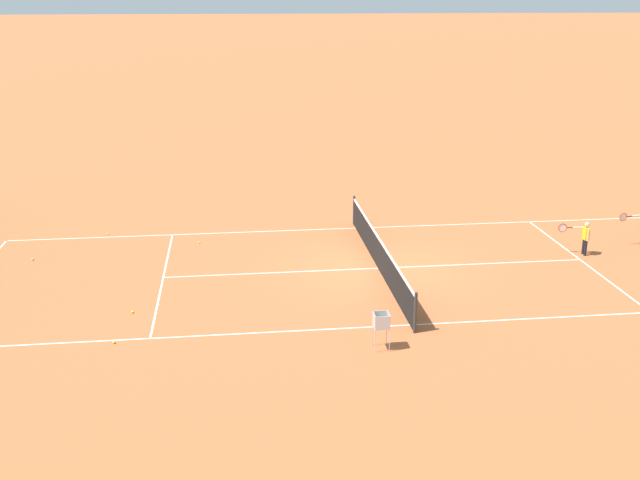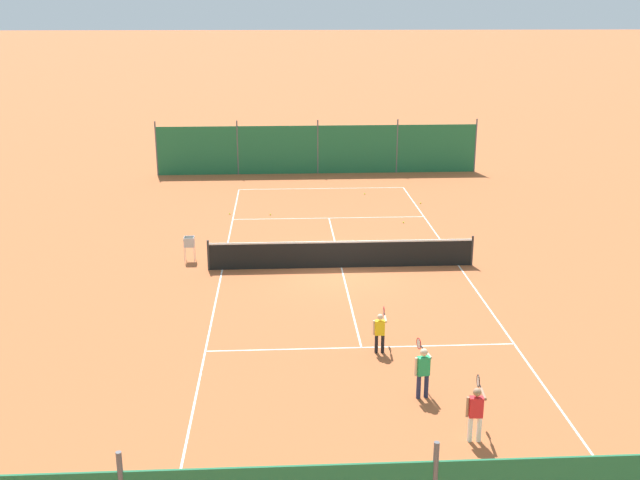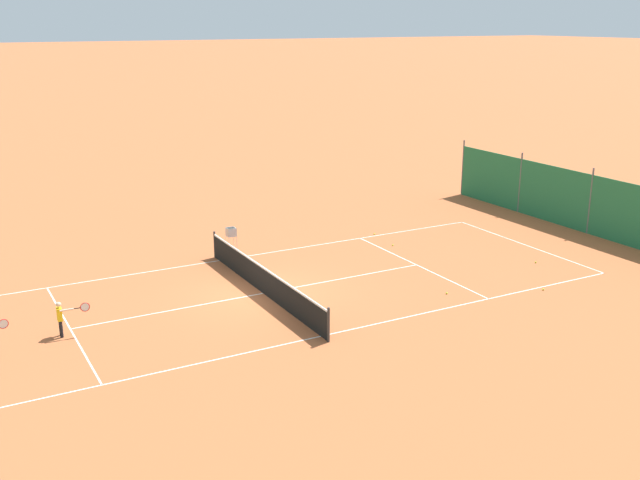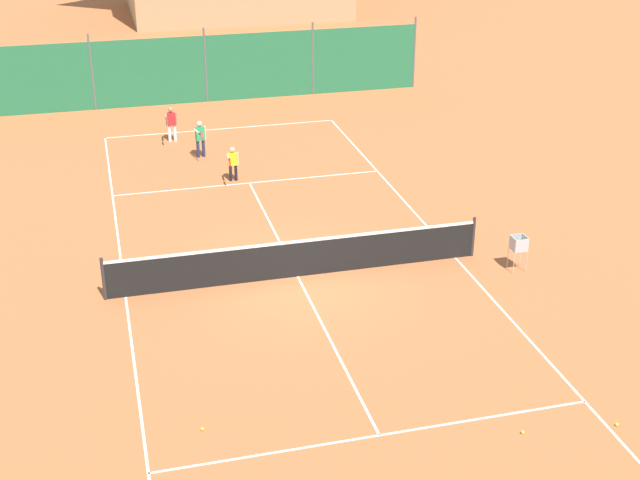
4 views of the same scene
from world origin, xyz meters
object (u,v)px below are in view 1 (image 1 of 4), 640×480
(tennis_ball_service_box, at_px, (114,342))
(player_near_baseline, at_px, (584,236))
(tennis_ball_by_net_right, at_px, (132,312))
(tennis_ball_far_corner, at_px, (199,242))
(tennis_net, at_px, (379,253))
(ball_hopper, at_px, (381,323))
(tennis_ball_near_corner, at_px, (33,259))
(tennis_ball_alley_left, at_px, (108,234))

(tennis_ball_service_box, bearing_deg, player_near_baseline, 108.77)
(tennis_ball_by_net_right, bearing_deg, tennis_ball_service_box, -7.33)
(tennis_ball_far_corner, height_order, tennis_ball_service_box, same)
(player_near_baseline, xyz_separation_m, tennis_ball_far_corner, (-2.61, -12.13, -0.60))
(tennis_net, relative_size, tennis_ball_service_box, 139.09)
(tennis_ball_service_box, relative_size, ball_hopper, 0.07)
(player_near_baseline, bearing_deg, tennis_net, -86.16)
(tennis_ball_service_box, bearing_deg, tennis_ball_near_corner, -152.09)
(tennis_ball_far_corner, distance_m, ball_hopper, 9.50)
(tennis_ball_by_net_right, bearing_deg, ball_hopper, 65.05)
(tennis_ball_far_corner, bearing_deg, ball_hopper, 28.09)
(tennis_net, relative_size, tennis_ball_by_net_right, 139.09)
(player_near_baseline, relative_size, tennis_ball_by_net_right, 16.40)
(tennis_ball_by_net_right, height_order, tennis_ball_near_corner, same)
(tennis_ball_by_net_right, bearing_deg, tennis_ball_near_corner, -141.78)
(tennis_ball_service_box, bearing_deg, ball_hopper, 80.63)
(tennis_ball_far_corner, bearing_deg, tennis_ball_service_box, -13.57)
(ball_hopper, bearing_deg, tennis_ball_alley_left, -141.76)
(tennis_net, height_order, tennis_ball_alley_left, tennis_net)
(tennis_net, relative_size, tennis_ball_far_corner, 139.09)
(tennis_ball_near_corner, bearing_deg, tennis_ball_alley_left, 140.68)
(player_near_baseline, bearing_deg, tennis_ball_alley_left, -104.38)
(tennis_net, height_order, tennis_ball_by_net_right, tennis_net)
(tennis_ball_far_corner, relative_size, tennis_ball_by_net_right, 1.00)
(tennis_ball_near_corner, distance_m, tennis_ball_service_box, 7.10)
(tennis_ball_near_corner, relative_size, tennis_ball_service_box, 1.00)
(tennis_ball_far_corner, bearing_deg, tennis_ball_near_corner, -78.31)
(tennis_net, distance_m, tennis_ball_near_corner, 10.75)
(tennis_net, height_order, tennis_ball_far_corner, tennis_net)
(tennis_net, bearing_deg, ball_hopper, -10.63)
(tennis_ball_far_corner, xyz_separation_m, tennis_ball_service_box, (7.33, -1.77, 0.00))
(tennis_ball_near_corner, bearing_deg, ball_hopper, 52.60)
(tennis_ball_service_box, distance_m, ball_hopper, 6.35)
(tennis_ball_service_box, bearing_deg, tennis_ball_alley_left, -170.87)
(tennis_ball_by_net_right, distance_m, tennis_ball_alley_left, 7.06)
(tennis_ball_near_corner, bearing_deg, tennis_net, 79.25)
(tennis_ball_far_corner, distance_m, tennis_ball_by_net_right, 5.78)
(tennis_ball_service_box, bearing_deg, tennis_ball_far_corner, 166.43)
(tennis_ball_service_box, height_order, tennis_ball_alley_left, same)
(player_near_baseline, relative_size, tennis_ball_alley_left, 16.40)
(tennis_net, bearing_deg, player_near_baseline, 93.84)
(player_near_baseline, height_order, tennis_ball_by_net_right, player_near_baseline)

